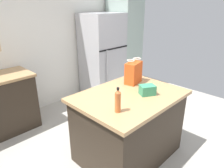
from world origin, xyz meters
name	(u,v)px	position (x,y,z in m)	size (l,w,h in m)	color
ground	(124,167)	(0.00, 0.00, 0.00)	(5.96, 5.96, 0.00)	#ADA89E
back_wall	(27,41)	(-0.01, 2.26, 1.29)	(4.97, 0.13, 2.57)	silver
kitchen_island	(129,125)	(0.23, 0.14, 0.45)	(1.30, 0.97, 0.89)	#33281E
refrigerator	(102,56)	(1.36, 1.85, 0.86)	(0.79, 0.72, 1.73)	#B7B7BC
tall_cabinet	(124,40)	(2.06, 1.85, 1.10)	(0.56, 0.64, 2.20)	#9EB2A8
shopping_bag	(133,72)	(0.56, 0.35, 1.03)	(0.29, 0.20, 0.34)	#DB511E
small_box	(147,90)	(0.37, -0.02, 0.94)	(0.18, 0.13, 0.12)	#388E66
bottle	(118,101)	(-0.18, -0.05, 1.01)	(0.06, 0.06, 0.27)	#C66633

